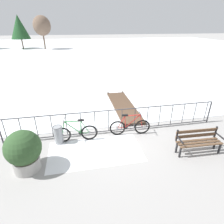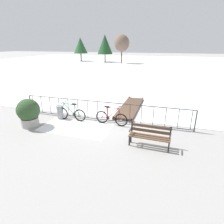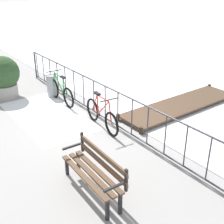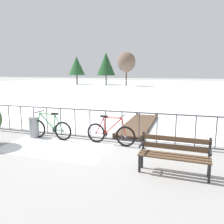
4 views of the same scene
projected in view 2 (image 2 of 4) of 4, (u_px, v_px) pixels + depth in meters
ground_plane at (103, 121)px, 9.95m from camera, size 160.00×160.00×0.00m
frozen_pond at (153, 65)px, 35.46m from camera, size 80.00×56.00×0.03m
snow_patch at (76, 128)px, 9.14m from camera, size 3.40×1.76×0.01m
railing_fence at (103, 111)px, 9.75m from camera, size 9.06×0.06×1.07m
bicycle_near_railing at (111, 118)px, 9.38m from camera, size 1.71×0.52×0.97m
bicycle_second at (71, 114)px, 9.94m from camera, size 1.71×0.52×0.97m
park_bench at (150, 134)px, 7.35m from camera, size 1.62×0.55×0.89m
planter_with_shrub at (29, 112)px, 9.09m from camera, size 1.10×1.10×1.39m
trash_bin at (60, 112)px, 10.13m from camera, size 0.35×0.35×0.73m
wooden_dock at (130, 107)px, 11.78m from camera, size 1.10×4.27×0.20m
tree_far_west at (80, 45)px, 42.95m from camera, size 3.16×3.16×5.25m
tree_west_mid at (105, 44)px, 40.57m from camera, size 3.33×3.33×5.77m
tree_centre at (122, 43)px, 37.83m from camera, size 3.03×3.03×5.64m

